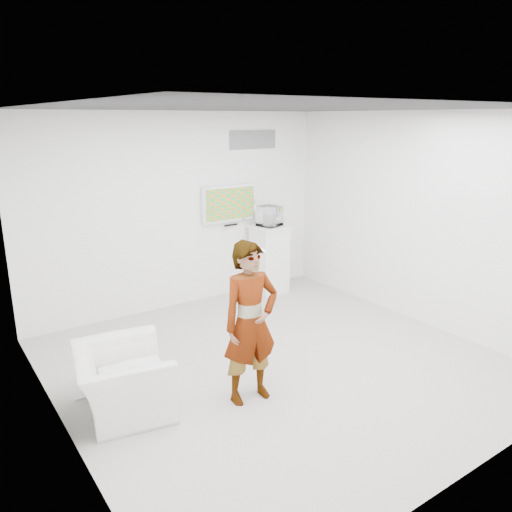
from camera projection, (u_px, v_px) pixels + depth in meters
The scene contains 10 objects.
room at pixel (279, 244), 5.72m from camera, with size 5.01×5.01×3.00m.
tv at pixel (229, 203), 8.11m from camera, with size 1.00×0.08×0.60m, color silver.
logo_decal at pixel (253, 140), 8.15m from camera, with size 0.90×0.02×0.30m, color slate.
person at pixel (250, 323), 5.13m from camera, with size 0.63×0.41×1.73m, color white.
armchair at pixel (123, 380), 5.05m from camera, with size 1.03×0.90×0.67m, color white.
pedestal at pixel (269, 259), 8.49m from camera, with size 0.56×0.56×1.15m, color white.
floor_uplight at pixel (250, 288), 8.33m from camera, with size 0.19×0.19×0.30m, color silver.
vitrine at pixel (269, 216), 8.29m from camera, with size 0.33×0.33×0.33m, color white.
console at pixel (269, 220), 8.31m from camera, with size 0.05×0.15×0.20m, color white.
wii_remote at pixel (264, 251), 5.19m from camera, with size 0.03×0.13×0.03m, color white.
Camera 1 is at (-3.39, -4.40, 2.90)m, focal length 35.00 mm.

